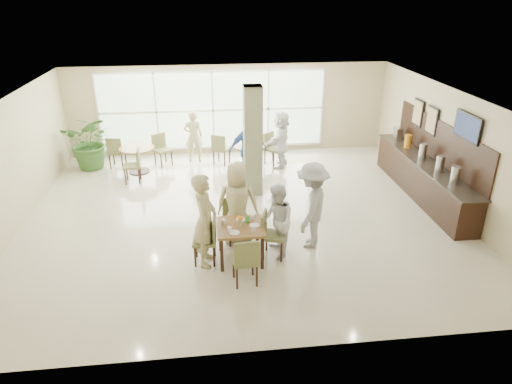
{
  "coord_description": "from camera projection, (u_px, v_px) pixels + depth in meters",
  "views": [
    {
      "loc": [
        -0.79,
        -9.67,
        4.96
      ],
      "look_at": [
        0.2,
        -1.2,
        1.1
      ],
      "focal_mm": 32.0,
      "sensor_mm": 36.0,
      "label": 1
    }
  ],
  "objects": [
    {
      "name": "round_table_right",
      "position": [
        249.0,
        151.0,
        13.35
      ],
      "size": [
        1.03,
        1.03,
        0.75
      ],
      "color": "brown",
      "rests_on": "ground"
    },
    {
      "name": "framed_art_b",
      "position": [
        418.0,
        113.0,
        12.27
      ],
      "size": [
        0.05,
        0.55,
        0.7
      ],
      "color": "black",
      "rests_on": "ground"
    },
    {
      "name": "chairs_table_right",
      "position": [
        248.0,
        154.0,
        13.37
      ],
      "size": [
        2.18,
        1.97,
        0.95
      ],
      "color": "olive",
      "rests_on": "ground"
    },
    {
      "name": "round_table_left",
      "position": [
        137.0,
        154.0,
        13.11
      ],
      "size": [
        1.0,
        1.0,
        0.75
      ],
      "color": "brown",
      "rests_on": "ground"
    },
    {
      "name": "potted_plant",
      "position": [
        91.0,
        142.0,
        13.31
      ],
      "size": [
        1.61,
        1.61,
        1.63
      ],
      "primitive_type": "imported",
      "rotation": [
        0.0,
        0.0,
        -0.1
      ],
      "color": "#346127",
      "rests_on": "ground"
    },
    {
      "name": "room_shell",
      "position": [
        241.0,
        146.0,
        10.18
      ],
      "size": [
        10.0,
        10.0,
        10.0
      ],
      "color": "white",
      "rests_on": "ground"
    },
    {
      "name": "teen_standing",
      "position": [
        312.0,
        205.0,
        9.22
      ],
      "size": [
        1.12,
        1.35,
        1.82
      ],
      "primitive_type": "imported",
      "rotation": [
        0.0,
        0.0,
        -2.01
      ],
      "color": "#9E9DA0",
      "rests_on": "ground"
    },
    {
      "name": "buffet_counter",
      "position": [
        424.0,
        176.0,
        11.6
      ],
      "size": [
        0.64,
        4.7,
        1.95
      ],
      "color": "black",
      "rests_on": "ground"
    },
    {
      "name": "column",
      "position": [
        253.0,
        142.0,
        11.43
      ],
      "size": [
        0.45,
        0.45,
        2.8
      ],
      "primitive_type": "cube",
      "color": "#676D4C",
      "rests_on": "ground"
    },
    {
      "name": "teen_right",
      "position": [
        277.0,
        222.0,
        8.88
      ],
      "size": [
        0.65,
        0.8,
        1.54
      ],
      "primitive_type": "imported",
      "rotation": [
        0.0,
        0.0,
        -1.48
      ],
      "color": "white",
      "rests_on": "ground"
    },
    {
      "name": "window_bank",
      "position": [
        213.0,
        110.0,
        14.29
      ],
      "size": [
        7.0,
        0.04,
        7.0
      ],
      "color": "silver",
      "rests_on": "ground"
    },
    {
      "name": "adult_a",
      "position": [
        248.0,
        150.0,
        12.38
      ],
      "size": [
        1.14,
        0.77,
        1.8
      ],
      "primitive_type": "imported",
      "rotation": [
        0.0,
        0.0,
        0.18
      ],
      "color": "#3E65BA",
      "rests_on": "ground"
    },
    {
      "name": "teen_left",
      "position": [
        205.0,
        220.0,
        8.59
      ],
      "size": [
        0.55,
        0.74,
        1.87
      ],
      "primitive_type": "imported",
      "rotation": [
        0.0,
        0.0,
        1.41
      ],
      "color": "tan",
      "rests_on": "ground"
    },
    {
      "name": "chairs_main_table",
      "position": [
        240.0,
        238.0,
        8.88
      ],
      "size": [
        1.89,
        2.0,
        0.95
      ],
      "color": "olive",
      "rests_on": "ground"
    },
    {
      "name": "chairs_table_left",
      "position": [
        137.0,
        156.0,
        13.21
      ],
      "size": [
        1.91,
        1.78,
        0.95
      ],
      "color": "olive",
      "rests_on": "ground"
    },
    {
      "name": "framed_art_a",
      "position": [
        432.0,
        121.0,
        11.54
      ],
      "size": [
        0.05,
        0.55,
        0.7
      ],
      "color": "black",
      "rests_on": "ground"
    },
    {
      "name": "teen_far",
      "position": [
        237.0,
        203.0,
        9.35
      ],
      "size": [
        0.94,
        0.62,
        1.78
      ],
      "primitive_type": "imported",
      "rotation": [
        0.0,
        0.0,
        2.97
      ],
      "color": "tan",
      "rests_on": "ground"
    },
    {
      "name": "ground",
      "position": [
        242.0,
        214.0,
        10.88
      ],
      "size": [
        10.0,
        10.0,
        0.0
      ],
      "primitive_type": "plane",
      "color": "beige",
      "rests_on": "ground"
    },
    {
      "name": "wall_tv",
      "position": [
        468.0,
        127.0,
        9.97
      ],
      "size": [
        0.06,
        1.0,
        0.58
      ],
      "color": "black",
      "rests_on": "ground"
    },
    {
      "name": "tabletop_clutter",
      "position": [
        241.0,
        223.0,
        8.74
      ],
      "size": [
        0.73,
        0.72,
        0.21
      ],
      "color": "white",
      "rests_on": "main_table"
    },
    {
      "name": "adult_b",
      "position": [
        281.0,
        139.0,
        13.42
      ],
      "size": [
        1.23,
        1.71,
        1.69
      ],
      "primitive_type": "imported",
      "rotation": [
        0.0,
        0.0,
        -1.96
      ],
      "color": "white",
      "rests_on": "ground"
    },
    {
      "name": "adult_standing",
      "position": [
        193.0,
        136.0,
        13.84
      ],
      "size": [
        0.59,
        0.39,
        1.59
      ],
      "primitive_type": "imported",
      "rotation": [
        0.0,
        0.0,
        3.11
      ],
      "color": "tan",
      "rests_on": "ground"
    },
    {
      "name": "main_table",
      "position": [
        240.0,
        230.0,
        8.81
      ],
      "size": [
        0.91,
        0.91,
        0.75
      ],
      "color": "brown",
      "rests_on": "ground"
    }
  ]
}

